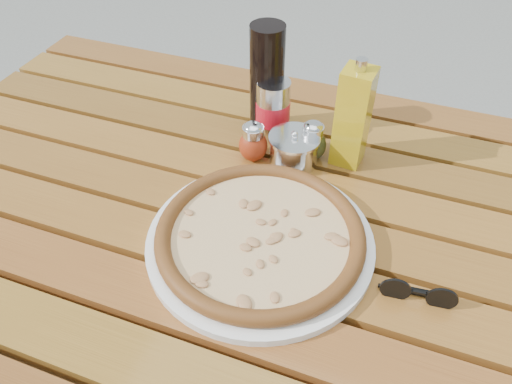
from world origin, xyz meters
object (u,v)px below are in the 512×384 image
(oregano_shaker, at_px, (312,141))
(plate, at_px, (260,242))
(pepper_shaker, at_px, (253,142))
(olive_oil_cruet, at_px, (353,117))
(soda_can, at_px, (273,110))
(table, at_px, (252,242))
(pizza, at_px, (260,235))
(sunglasses, at_px, (418,294))
(dark_bottle, at_px, (267,80))
(parmesan_tin, at_px, (294,149))

(oregano_shaker, bearing_deg, plate, -93.70)
(pepper_shaker, relative_size, olive_oil_cruet, 0.39)
(oregano_shaker, bearing_deg, soda_can, 154.25)
(table, distance_m, pepper_shaker, 0.19)
(plate, height_order, pizza, pizza)
(table, relative_size, plate, 3.89)
(olive_oil_cruet, distance_m, sunglasses, 0.33)
(dark_bottle, bearing_deg, pepper_shaker, -84.49)
(plate, xyz_separation_m, soda_can, (-0.08, 0.29, 0.05))
(pizza, relative_size, sunglasses, 3.44)
(oregano_shaker, height_order, dark_bottle, dark_bottle)
(plate, distance_m, pepper_shaker, 0.22)
(soda_can, bearing_deg, parmesan_tin, -46.76)
(table, height_order, parmesan_tin, parmesan_tin)
(plate, bearing_deg, pepper_shaker, 113.43)
(table, bearing_deg, parmesan_tin, 80.45)
(plate, distance_m, olive_oil_cruet, 0.29)
(sunglasses, bearing_deg, oregano_shaker, 125.84)
(pizza, distance_m, parmesan_tin, 0.22)
(soda_can, xyz_separation_m, olive_oil_cruet, (0.16, -0.03, 0.04))
(table, height_order, olive_oil_cruet, olive_oil_cruet)
(dark_bottle, height_order, parmesan_tin, dark_bottle)
(table, distance_m, plate, 0.11)
(olive_oil_cruet, bearing_deg, dark_bottle, 166.28)
(oregano_shaker, relative_size, parmesan_tin, 0.83)
(oregano_shaker, bearing_deg, dark_bottle, 151.29)
(parmesan_tin, distance_m, sunglasses, 0.35)
(table, xyz_separation_m, plate, (0.04, -0.06, 0.08))
(pepper_shaker, bearing_deg, plate, -66.57)
(soda_can, bearing_deg, sunglasses, -43.37)
(pepper_shaker, height_order, parmesan_tin, pepper_shaker)
(oregano_shaker, bearing_deg, table, -106.64)
(soda_can, xyz_separation_m, parmesan_tin, (0.07, -0.07, -0.03))
(table, xyz_separation_m, parmesan_tin, (0.03, 0.15, 0.11))
(dark_bottle, relative_size, soda_can, 1.83)
(plate, relative_size, pepper_shaker, 4.39)
(parmesan_tin, bearing_deg, sunglasses, -42.44)
(oregano_shaker, height_order, soda_can, soda_can)
(plate, bearing_deg, oregano_shaker, 86.30)
(table, height_order, dark_bottle, dark_bottle)
(oregano_shaker, distance_m, parmesan_tin, 0.04)
(olive_oil_cruet, relative_size, sunglasses, 1.91)
(plate, distance_m, oregano_shaker, 0.24)
(olive_oil_cruet, bearing_deg, soda_can, 170.36)
(table, bearing_deg, plate, -59.07)
(pizza, distance_m, dark_bottle, 0.33)
(table, distance_m, oregano_shaker, 0.22)
(pizza, distance_m, oregano_shaker, 0.24)
(table, bearing_deg, dark_bottle, 103.84)
(table, relative_size, olive_oil_cruet, 6.67)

